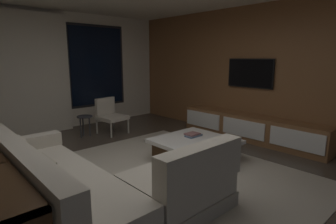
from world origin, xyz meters
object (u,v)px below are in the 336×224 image
side_stool (85,120)px  mounted_tv (250,73)px  coffee_table (195,150)px  sectional_couch (91,187)px  accent_chair_near_window (110,114)px  book_stack_on_coffee_table (193,135)px  media_console (251,128)px

side_stool → mounted_tv: size_ratio=0.45×
coffee_table → mounted_tv: 2.19m
sectional_couch → accent_chair_near_window: size_ratio=3.21×
coffee_table → book_stack_on_coffee_table: book_stack_on_coffee_table is taller
coffee_table → side_stool: side_stool is taller
coffee_table → book_stack_on_coffee_table: bearing=53.0°
sectional_couch → accent_chair_near_window: (1.83, 2.68, 0.14)m
book_stack_on_coffee_table → accent_chair_near_window: (-0.25, 2.27, 0.05)m
sectional_couch → accent_chair_near_window: bearing=55.7°
sectional_couch → accent_chair_near_window: 3.25m
side_stool → media_console: media_console is taller
book_stack_on_coffee_table → mounted_tv: (1.73, 0.02, 0.97)m
sectional_couch → coffee_table: (1.96, 0.26, -0.10)m
side_stool → media_console: size_ratio=0.15×
media_console → mounted_tv: bearing=47.5°
book_stack_on_coffee_table → side_stool: (-0.82, 2.34, -0.01)m
side_stool → media_console: (2.37, -2.51, -0.12)m
sectional_couch → mounted_tv: 3.98m
accent_chair_near_window → side_stool: (-0.57, 0.07, -0.06)m
coffee_table → mounted_tv: mounted_tv is taller
coffee_table → side_stool: bearing=105.8°
coffee_table → media_console: 1.67m
sectional_couch → media_console: 3.64m
side_stool → book_stack_on_coffee_table: bearing=-70.7°
accent_chair_near_window → mounted_tv: bearing=-48.5°
coffee_table → sectional_couch: bearing=-172.6°
sectional_couch → media_console: size_ratio=0.81×
media_console → mounted_tv: mounted_tv is taller
book_stack_on_coffee_table → media_console: 1.57m
sectional_couch → book_stack_on_coffee_table: size_ratio=8.73×
side_stool → media_console: bearing=-46.6°
accent_chair_near_window → mounted_tv: 3.13m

